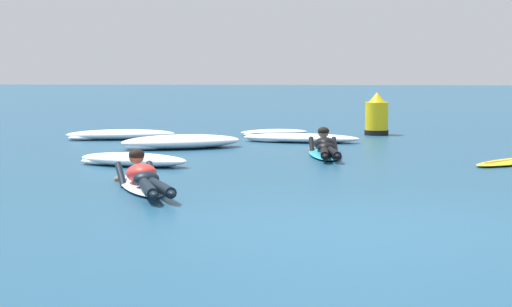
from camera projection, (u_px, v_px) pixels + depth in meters
name	position (u px, v px, depth m)	size (l,w,h in m)	color
ground_plane	(335.00, 140.00, 17.61)	(120.00, 120.00, 0.00)	navy
surfer_near	(144.00, 179.00, 10.28)	(1.32, 2.41, 0.55)	silver
surfer_far	(325.00, 148.00, 14.33)	(0.74, 2.71, 0.54)	#2DB2D1
whitewater_front	(121.00, 135.00, 17.66)	(2.56, 1.32, 0.22)	white
whitewater_mid_left	(133.00, 160.00, 12.82)	(2.04, 1.16, 0.21)	white
whitewater_mid_right	(274.00, 132.00, 18.75)	(1.73, 1.01, 0.15)	white
whitewater_back	(181.00, 142.00, 15.66)	(2.60, 1.81, 0.27)	white
whitewater_far_band	(301.00, 138.00, 16.94)	(2.63, 1.06, 0.19)	white
channel_marker_buoy	(377.00, 118.00, 18.80)	(0.58, 0.58, 1.03)	yellow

